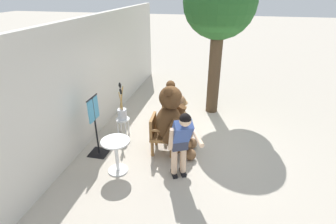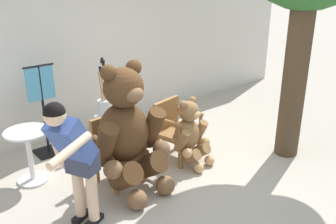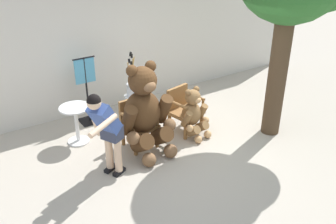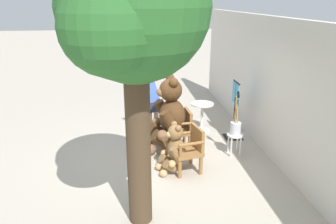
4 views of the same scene
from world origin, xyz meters
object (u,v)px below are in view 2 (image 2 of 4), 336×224
(clothing_display_stand, at_px, (43,108))
(white_stool, at_px, (106,122))
(teddy_bear_small, at_px, (190,133))
(wooden_chair_left, at_px, (117,148))
(person_visitor, at_px, (74,153))
(round_side_table, at_px, (29,150))
(wooden_chair_right, at_px, (175,128))
(teddy_bear_large, at_px, (128,130))
(brush_bucket, at_px, (104,104))

(clothing_display_stand, bearing_deg, white_stool, -16.50)
(teddy_bear_small, bearing_deg, wooden_chair_left, 164.01)
(person_visitor, xyz_separation_m, round_side_table, (-0.04, 1.27, -0.45))
(clothing_display_stand, bearing_deg, teddy_bear_small, -48.77)
(wooden_chair_left, xyz_separation_m, white_stool, (0.47, 1.07, -0.11))
(teddy_bear_small, height_order, clothing_display_stand, clothing_display_stand)
(wooden_chair_left, relative_size, round_side_table, 1.19)
(wooden_chair_right, distance_m, white_stool, 1.20)
(wooden_chair_right, distance_m, clothing_display_stand, 1.95)
(white_stool, bearing_deg, teddy_bear_large, -108.82)
(person_visitor, relative_size, white_stool, 3.28)
(teddy_bear_small, xyz_separation_m, clothing_display_stand, (-1.42, 1.62, 0.24))
(white_stool, distance_m, clothing_display_stand, 0.97)
(teddy_bear_small, xyz_separation_m, brush_bucket, (-0.56, 1.36, 0.17))
(white_stool, relative_size, brush_bucket, 0.49)
(person_visitor, bearing_deg, wooden_chair_left, 34.99)
(person_visitor, bearing_deg, white_stool, 51.67)
(teddy_bear_large, relative_size, round_side_table, 2.26)
(wooden_chair_left, height_order, wooden_chair_right, same)
(person_visitor, relative_size, brush_bucket, 1.62)
(teddy_bear_small, distance_m, clothing_display_stand, 2.17)
(wooden_chair_right, relative_size, brush_bucket, 0.92)
(teddy_bear_large, bearing_deg, person_visitor, -159.19)
(wooden_chair_right, bearing_deg, brush_bucket, 116.37)
(white_stool, height_order, clothing_display_stand, clothing_display_stand)
(clothing_display_stand, bearing_deg, wooden_chair_right, -43.58)
(person_visitor, bearing_deg, teddy_bear_small, 9.20)
(wooden_chair_left, height_order, person_visitor, person_visitor)
(wooden_chair_right, relative_size, teddy_bear_large, 0.53)
(wooden_chair_right, xyz_separation_m, person_visitor, (-1.85, -0.60, 0.44))
(wooden_chair_left, relative_size, clothing_display_stand, 0.63)
(wooden_chair_left, relative_size, teddy_bear_small, 0.88)
(round_side_table, bearing_deg, white_stool, 16.29)
(teddy_bear_large, xyz_separation_m, round_side_table, (-0.90, 0.94, -0.35))
(person_visitor, bearing_deg, brush_bucket, 51.66)
(teddy_bear_large, bearing_deg, brush_bucket, 71.18)
(teddy_bear_large, distance_m, white_stool, 1.48)
(wooden_chair_right, relative_size, teddy_bear_small, 0.88)
(white_stool, relative_size, clothing_display_stand, 0.34)
(wooden_chair_left, xyz_separation_m, teddy_bear_large, (0.01, -0.27, 0.33))
(round_side_table, relative_size, clothing_display_stand, 0.53)
(wooden_chair_right, distance_m, teddy_bear_small, 0.29)
(teddy_bear_large, xyz_separation_m, clothing_display_stand, (-0.41, 1.60, -0.08))
(teddy_bear_large, distance_m, teddy_bear_small, 1.06)
(wooden_chair_left, bearing_deg, clothing_display_stand, 106.70)
(wooden_chair_left, xyz_separation_m, person_visitor, (-0.85, -0.60, 0.44))
(person_visitor, bearing_deg, wooden_chair_right, 17.83)
(white_stool, height_order, brush_bucket, brush_bucket)
(teddy_bear_large, bearing_deg, teddy_bear_small, -1.37)
(person_visitor, distance_m, clothing_display_stand, 1.99)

